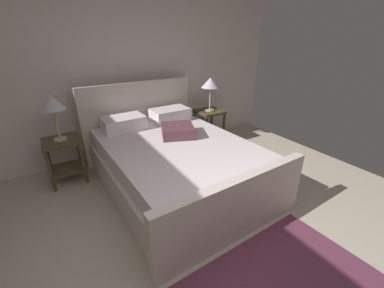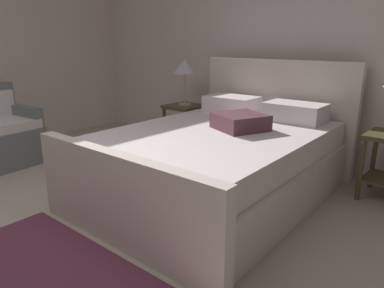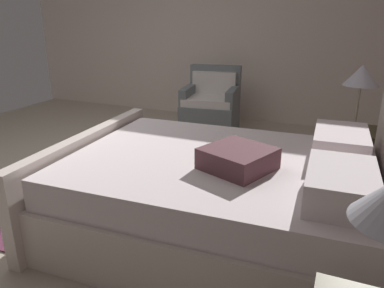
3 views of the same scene
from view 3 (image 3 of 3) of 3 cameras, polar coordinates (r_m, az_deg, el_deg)
ground_plane at (r=3.92m, az=-17.34°, el=-5.48°), size 5.82×5.89×0.02m
wall_side_left at (r=6.12m, az=0.03°, el=17.46°), size 0.12×6.01×2.75m
bed at (r=2.70m, az=5.46°, el=-7.82°), size 1.85×2.40×1.19m
nightstand_left at (r=3.69m, az=23.27°, el=-0.83°), size 0.44×0.44×0.60m
table_lamp_left at (r=3.53m, az=24.70°, el=9.33°), size 0.30×0.30×0.57m
armchair at (r=5.19m, az=2.96°, el=5.65°), size 0.82×0.81×0.90m
area_rug at (r=3.81m, az=-23.22°, el=-6.65°), size 1.71×1.31×0.01m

